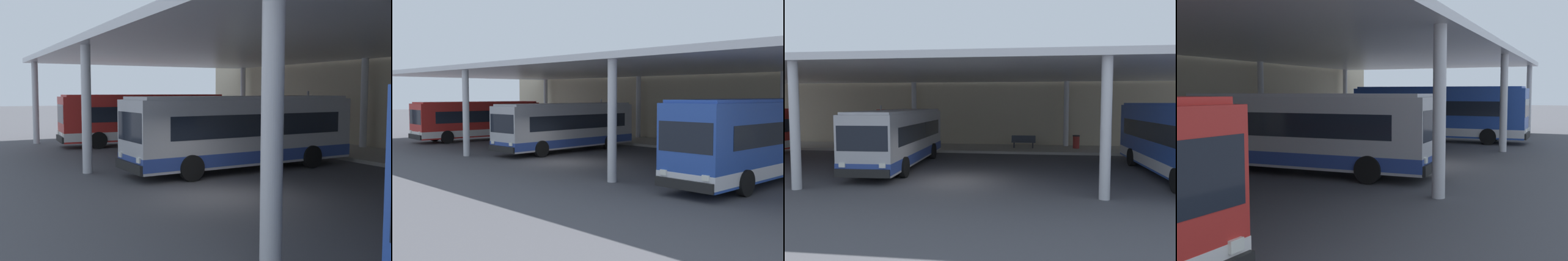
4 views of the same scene
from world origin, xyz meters
The scene contains 8 objects.
ground_plane centered at (0.00, 0.00, 0.00)m, with size 200.00×200.00×0.00m, color #47474C.
platform_kerb centered at (0.00, 11.75, 0.09)m, with size 42.00×4.50×0.18m, color #A39E93.
station_building_facade centered at (0.00, 15.00, 3.79)m, with size 48.00×1.60×7.58m, color #C1B293.
canopy_shelter centered at (0.00, 5.50, 5.31)m, with size 40.00×17.00×5.55m.
bus_second_bay centered at (-3.90, 3.66, 1.66)m, with size 2.96×10.61×3.17m.
bench_waiting centered at (2.88, 11.82, 0.66)m, with size 1.80×0.45×0.92m.
trash_bin centered at (6.80, 12.04, 0.68)m, with size 0.52×0.52×0.98m.
banner_sign centered at (-8.00, 10.94, 1.98)m, with size 0.70×0.12×3.20m.
Camera 3 is at (3.45, -16.82, 3.58)m, focal length 34.78 mm.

